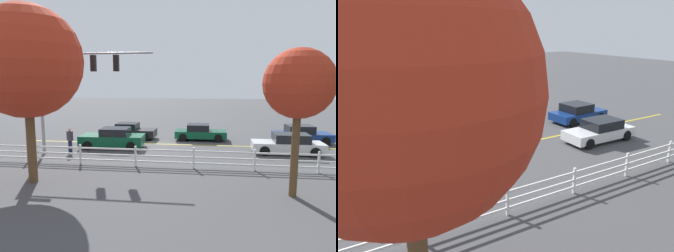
# 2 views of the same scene
# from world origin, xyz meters

# --- Properties ---
(ground_plane) EXTENTS (120.00, 120.00, 0.00)m
(ground_plane) POSITION_xyz_m (0.00, 0.00, 0.00)
(ground_plane) COLOR #444447
(lane_center_stripe) EXTENTS (28.00, 0.16, 0.01)m
(lane_center_stripe) POSITION_xyz_m (-4.00, 0.00, 0.00)
(lane_center_stripe) COLOR gold
(lane_center_stripe) RESTS_ON ground_plane
(signal_assembly) EXTENTS (7.43, 0.37, 6.85)m
(signal_assembly) POSITION_xyz_m (4.79, 4.04, 4.83)
(signal_assembly) COLOR gray
(signal_assembly) RESTS_ON ground_plane
(car_0) EXTENTS (4.54, 1.94, 1.33)m
(car_0) POSITION_xyz_m (-8.96, 2.01, 0.65)
(car_0) COLOR silver
(car_0) RESTS_ON ground_plane
(car_1) EXTENTS (4.54, 2.21, 1.43)m
(car_1) POSITION_xyz_m (2.99, 1.75, 0.69)
(car_1) COLOR #0C4C2D
(car_1) RESTS_ON ground_plane
(car_2) EXTENTS (4.26, 1.95, 1.30)m
(car_2) POSITION_xyz_m (2.71, -1.83, 0.62)
(car_2) COLOR black
(car_2) RESTS_ON ground_plane
(car_3) EXTENTS (4.08, 1.93, 1.29)m
(car_3) POSITION_xyz_m (-3.07, -2.05, 0.62)
(car_3) COLOR #0C4C2D
(car_3) RESTS_ON ground_plane
(car_4) EXTENTS (4.28, 2.20, 1.36)m
(car_4) POSITION_xyz_m (-10.83, -1.95, 0.65)
(car_4) COLOR navy
(car_4) RESTS_ON ground_plane
(pedestrian) EXTENTS (0.48, 0.45, 1.69)m
(pedestrian) POSITION_xyz_m (5.31, 3.70, 0.93)
(pedestrian) COLOR #191E3F
(pedestrian) RESTS_ON ground_plane
(white_rail_fence) EXTENTS (26.10, 0.10, 1.15)m
(white_rail_fence) POSITION_xyz_m (-3.00, 6.29, 0.60)
(white_rail_fence) COLOR white
(white_rail_fence) RESTS_ON ground_plane
(tree_1) EXTENTS (5.13, 5.13, 8.19)m
(tree_1) POSITION_xyz_m (4.43, 9.63, 5.61)
(tree_1) COLOR brown
(tree_1) RESTS_ON ground_plane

